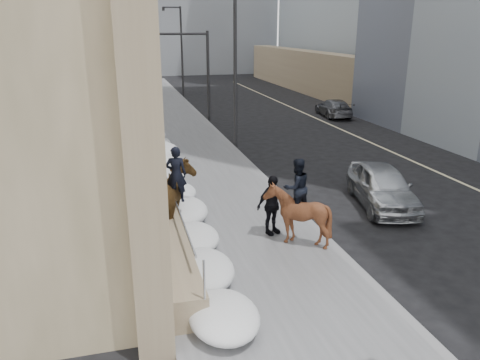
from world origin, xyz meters
name	(u,v)px	position (x,y,z in m)	size (l,w,h in m)	color
ground	(259,278)	(0.00, 0.00, 0.00)	(140.00, 140.00, 0.00)	black
sidewalk	(195,169)	(0.00, 10.00, 0.06)	(5.00, 80.00, 0.12)	#58585B
curb	(251,165)	(2.62, 10.00, 0.06)	(0.24, 80.00, 0.12)	slate
lane_line	(399,155)	(10.50, 10.00, 0.01)	(0.15, 70.00, 0.01)	#BFB78C
bg_building_far	(91,2)	(-6.00, 72.00, 10.00)	(24.00, 12.00, 20.00)	gray
streetlight_mid	(232,60)	(2.74, 14.00, 4.58)	(1.71, 0.24, 8.00)	#2D2D30
streetlight_far	(180,46)	(2.74, 34.00, 4.58)	(1.71, 0.24, 8.00)	#2D2D30
traffic_signal	(195,62)	(2.07, 22.00, 4.00)	(4.10, 0.22, 6.00)	#2D2D30
snow_bank	(168,175)	(-1.42, 8.11, 0.47)	(1.70, 18.10, 0.76)	white
mounted_horse_left	(176,199)	(-1.74, 3.09, 1.25)	(1.71, 2.74, 2.73)	#472F15
mounted_horse_right	(297,210)	(1.59, 1.53, 1.16)	(1.75, 1.89, 2.56)	#4C2815
pedestrian	(272,205)	(1.09, 2.35, 1.06)	(1.10, 0.46, 1.87)	black
car_silver	(382,186)	(5.81, 3.88, 0.75)	(1.77, 4.39, 1.50)	#A5A8AC
car_grey	(334,108)	(12.02, 20.88, 0.63)	(1.77, 4.35, 1.26)	#585A60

